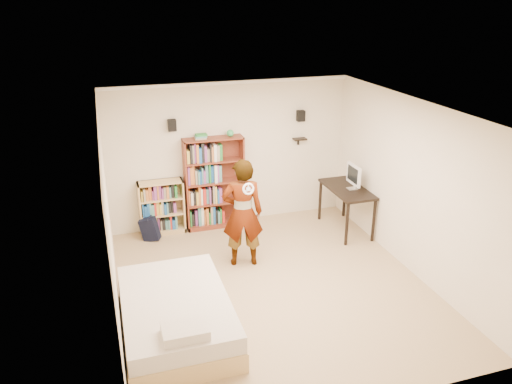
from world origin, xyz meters
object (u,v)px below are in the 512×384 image
tall_bookshelf (214,183)px  daybed (176,310)px  person (243,213)px  computer_desk (346,209)px  low_bookshelf (162,207)px

tall_bookshelf → daybed: bearing=-112.1°
tall_bookshelf → person: (0.11, -1.51, 0.03)m
computer_desk → person: size_ratio=0.68×
low_bookshelf → tall_bookshelf: bearing=-0.5°
person → low_bookshelf: bearing=-42.8°
person → daybed: bearing=59.0°
low_bookshelf → person: person is taller
tall_bookshelf → daybed: (-1.20, -2.95, -0.56)m
tall_bookshelf → daybed: 3.24m
computer_desk → daybed: size_ratio=0.58×
daybed → low_bookshelf: bearing=85.9°
tall_bookshelf → computer_desk: 2.47m
computer_desk → daybed: computer_desk is taller
person → tall_bookshelf: bearing=-74.5°
computer_desk → daybed: (-3.47, -2.08, -0.11)m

